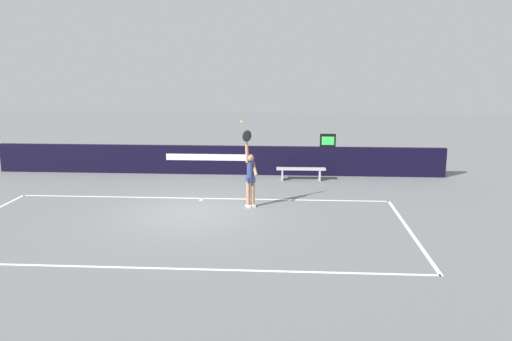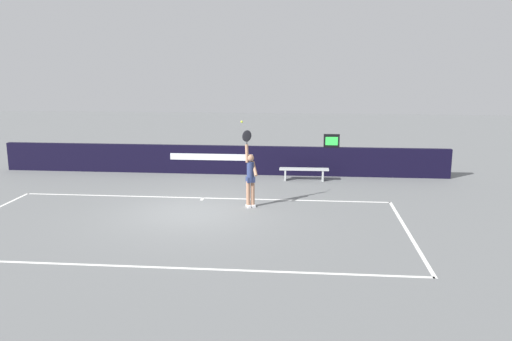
{
  "view_description": "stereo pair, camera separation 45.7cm",
  "coord_description": "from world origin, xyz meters",
  "px_view_note": "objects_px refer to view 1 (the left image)",
  "views": [
    {
      "loc": [
        2.75,
        -14.36,
        4.26
      ],
      "look_at": [
        1.78,
        0.79,
        1.1
      ],
      "focal_mm": 36.75,
      "sensor_mm": 36.0,
      "label": 1
    },
    {
      "loc": [
        3.2,
        -14.33,
        4.26
      ],
      "look_at": [
        1.78,
        0.79,
        1.1
      ],
      "focal_mm": 36.75,
      "sensor_mm": 36.0,
      "label": 2
    }
  ],
  "objects_px": {
    "tennis_ball": "(242,122)",
    "tennis_player": "(250,176)",
    "speed_display": "(328,140)",
    "courtside_bench_near": "(301,171)"
  },
  "relations": [
    {
      "from": "tennis_ball",
      "to": "courtside_bench_near",
      "type": "bearing_deg",
      "value": 63.99
    },
    {
      "from": "tennis_player",
      "to": "tennis_ball",
      "type": "bearing_deg",
      "value": -177.55
    },
    {
      "from": "speed_display",
      "to": "courtside_bench_near",
      "type": "bearing_deg",
      "value": -138.9
    },
    {
      "from": "speed_display",
      "to": "tennis_ball",
      "type": "bearing_deg",
      "value": -121.54
    },
    {
      "from": "courtside_bench_near",
      "to": "speed_display",
      "type": "bearing_deg",
      "value": 41.1
    },
    {
      "from": "tennis_ball",
      "to": "courtside_bench_near",
      "type": "relative_size",
      "value": 0.04
    },
    {
      "from": "tennis_ball",
      "to": "tennis_player",
      "type": "bearing_deg",
      "value": 2.45
    },
    {
      "from": "speed_display",
      "to": "tennis_player",
      "type": "relative_size",
      "value": 0.25
    },
    {
      "from": "speed_display",
      "to": "courtside_bench_near",
      "type": "xyz_separation_m",
      "value": [
        -1.01,
        -0.88,
        -1.0
      ]
    },
    {
      "from": "tennis_player",
      "to": "speed_display",
      "type": "bearing_deg",
      "value": 60.67
    }
  ]
}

